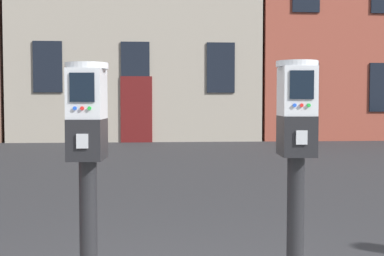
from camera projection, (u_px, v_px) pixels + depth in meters
parking_meter_near_kerb at (88, 148)px, 2.60m from camera, size 0.23×0.26×1.37m
parking_meter_twin_adjacent at (296, 144)px, 2.68m from camera, size 0.23×0.26×1.38m
townhouse_orange_brick at (352, 8)px, 19.52m from camera, size 7.84×5.57×9.64m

